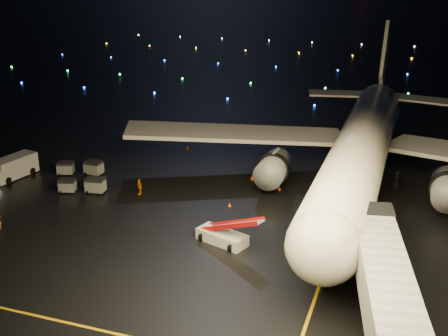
% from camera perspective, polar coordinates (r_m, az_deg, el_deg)
% --- Properties ---
extents(ground, '(2000.00, 2000.00, 0.00)m').
position_cam_1_polar(ground, '(340.34, 16.51, 15.09)').
color(ground, black).
rests_on(ground, ground).
extents(lane_centre, '(0.25, 80.00, 0.02)m').
position_cam_1_polar(lane_centre, '(59.60, 11.97, -4.86)').
color(lane_centre, '#CE9E0A').
rests_on(lane_centre, ground).
extents(lane_cross, '(60.00, 0.25, 0.02)m').
position_cam_1_polar(lane_cross, '(44.19, -16.13, -14.76)').
color(lane_cross, '#CE9E0A').
rests_on(lane_cross, ground).
extents(airliner, '(59.30, 56.35, 16.74)m').
position_cam_1_polar(airliner, '(67.42, 14.31, 5.43)').
color(airliner, silver).
rests_on(airliner, ground).
extents(belt_loader, '(7.42, 4.24, 3.48)m').
position_cam_1_polar(belt_loader, '(52.44, -0.20, -5.87)').
color(belt_loader, silver).
rests_on(belt_loader, ground).
extents(service_truck, '(3.46, 7.44, 2.64)m').
position_cam_1_polar(service_truck, '(73.16, -20.51, 0.11)').
color(service_truck, silver).
rests_on(service_truck, ground).
extents(crew_c, '(1.12, 0.99, 1.82)m').
position_cam_1_polar(crew_c, '(64.21, -8.59, -1.90)').
color(crew_c, orange).
rests_on(crew_c, ground).
extents(safety_cone_0, '(0.50, 0.50, 0.44)m').
position_cam_1_polar(safety_cone_0, '(60.63, 0.57, -3.73)').
color(safety_cone_0, '#F25C07').
rests_on(safety_cone_0, ground).
extents(safety_cone_1, '(0.54, 0.54, 0.47)m').
position_cam_1_polar(safety_cone_1, '(65.32, 5.63, -2.02)').
color(safety_cone_1, '#F25C07').
rests_on(safety_cone_1, ground).
extents(safety_cone_2, '(0.63, 0.63, 0.55)m').
position_cam_1_polar(safety_cone_2, '(68.14, 2.87, -0.96)').
color(safety_cone_2, '#F25C07').
rests_on(safety_cone_2, ground).
extents(safety_cone_3, '(0.50, 0.50, 0.55)m').
position_cam_1_polar(safety_cone_3, '(79.40, -3.73, 2.11)').
color(safety_cone_3, '#F25C07').
rests_on(safety_cone_3, ground).
extents(taxiway_lights, '(164.00, 92.00, 0.36)m').
position_cam_1_polar(taxiway_lights, '(148.08, 12.06, 10.08)').
color(taxiway_lights, black).
rests_on(taxiway_lights, ground).
extents(baggage_cart_0, '(2.24, 1.70, 1.77)m').
position_cam_1_polar(baggage_cart_0, '(65.66, -12.92, -1.72)').
color(baggage_cart_0, gray).
rests_on(baggage_cart_0, ground).
extents(baggage_cart_1, '(2.14, 1.55, 1.77)m').
position_cam_1_polar(baggage_cart_1, '(71.29, -13.10, 0.01)').
color(baggage_cart_1, gray).
rests_on(baggage_cart_1, ground).
extents(baggage_cart_2, '(2.05, 1.67, 1.52)m').
position_cam_1_polar(baggage_cart_2, '(66.63, -15.62, -1.76)').
color(baggage_cart_2, gray).
rests_on(baggage_cart_2, ground).
extents(baggage_cart_3, '(2.27, 1.95, 1.63)m').
position_cam_1_polar(baggage_cart_3, '(72.24, -15.81, -0.03)').
color(baggage_cart_3, gray).
rests_on(baggage_cart_3, ground).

